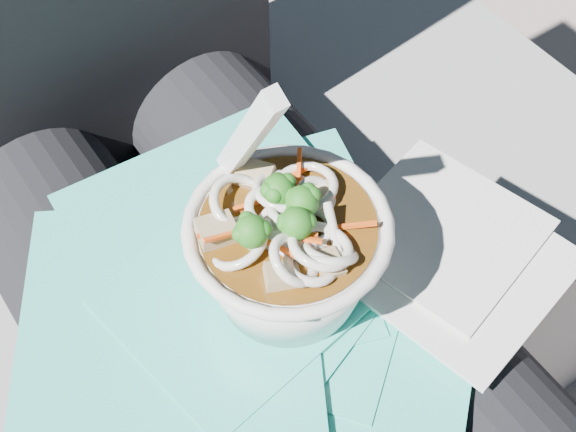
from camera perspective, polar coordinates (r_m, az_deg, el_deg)
stone_ledge at (r=0.99m, az=-6.56°, el=-10.17°), size 1.01×0.51×0.48m
lap at (r=0.65m, az=-2.33°, el=-8.02°), size 0.31×0.48×0.14m
person_body at (r=0.68m, az=-6.66°, el=-1.56°), size 0.34×0.94×1.02m
plastic_bag at (r=0.58m, az=-2.89°, el=-5.51°), size 0.35×0.37×0.02m
napkins at (r=0.59m, az=11.54°, el=-2.48°), size 0.17×0.19×0.01m
udon_bowl at (r=0.53m, az=-0.05°, el=-2.25°), size 0.16×0.16×0.19m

